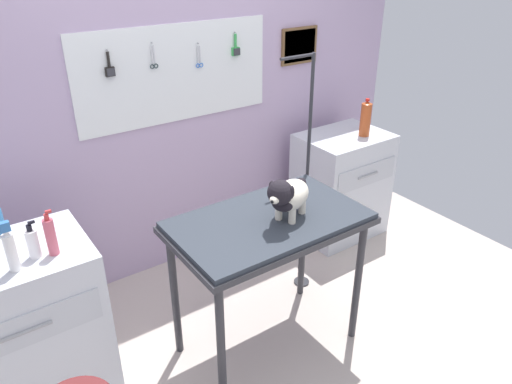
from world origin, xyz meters
TOP-DOWN VIEW (x-y plane):
  - ground at (0.00, 0.00)m, footprint 4.40×4.00m
  - rear_wall_panel at (0.01, 1.28)m, footprint 4.00×0.11m
  - grooming_table at (-0.02, 0.12)m, footprint 1.07×0.63m
  - grooming_arm at (0.53, 0.46)m, footprint 0.30×0.11m
  - dog at (0.05, 0.05)m, footprint 0.36×0.26m
  - counter_left at (-1.27, 0.58)m, footprint 0.80×0.58m
  - cabinet_right at (1.25, 0.84)m, footprint 0.68×0.54m
  - spray_bottle_short at (-1.05, 0.45)m, footprint 0.05×0.05m
  - conditioner_bottle at (-1.23, 0.42)m, footprint 0.05×0.05m
  - detangler_spray at (-1.13, 0.48)m, footprint 0.06×0.06m
  - soda_bottle at (1.36, 0.75)m, footprint 0.08×0.08m

SIDE VIEW (x-z plane):
  - ground at x=0.00m, z-range -0.04..0.00m
  - cabinet_right at x=1.25m, z-range 0.00..0.87m
  - counter_left at x=-1.27m, z-range 0.00..0.88m
  - grooming_arm at x=0.53m, z-range -0.05..1.59m
  - grooming_table at x=-0.02m, z-range 0.35..1.25m
  - detangler_spray at x=-1.13m, z-range 0.86..1.05m
  - spray_bottle_short at x=-1.05m, z-range 0.86..1.10m
  - conditioner_bottle at x=-1.23m, z-range 0.87..1.12m
  - soda_bottle at x=1.36m, z-range 0.86..1.15m
  - dog at x=0.05m, z-range 0.90..1.17m
  - rear_wall_panel at x=0.01m, z-range 0.01..2.31m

